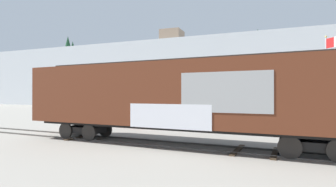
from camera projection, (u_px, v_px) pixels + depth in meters
ground_plane at (171, 145)px, 13.71m from camera, size 260.00×260.00×0.00m
track at (189, 146)px, 13.32m from camera, size 60.00×4.73×0.08m
freight_car at (179, 96)px, 13.56m from camera, size 17.22×3.88×4.33m
flagpole at (329, 66)px, 22.81m from camera, size 1.07×1.32×7.54m
hillside at (255, 77)px, 66.81m from camera, size 147.73×41.09×17.99m
parked_car_red at (134, 115)px, 22.08m from camera, size 4.91×2.50×1.71m
parked_car_black at (222, 119)px, 19.42m from camera, size 4.11×1.99×1.64m
parked_car_blue at (315, 122)px, 16.69m from camera, size 4.16×2.15×1.66m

